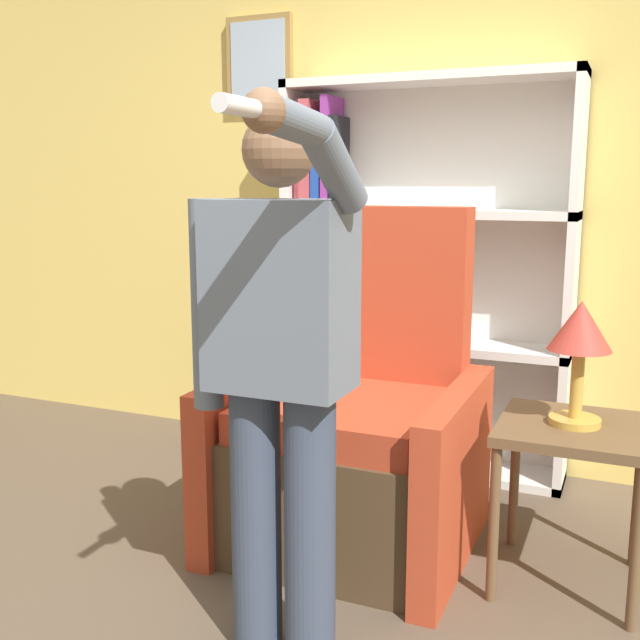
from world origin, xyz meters
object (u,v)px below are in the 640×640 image
armchair (355,440)px  person_standing (279,365)px  table_lamp (580,337)px  side_table (573,449)px  bookcase (393,279)px

armchair → person_standing: 0.96m
person_standing → table_lamp: size_ratio=3.70×
side_table → bookcase: bearing=136.4°
side_table → person_standing: bearing=-134.0°
bookcase → table_lamp: bookcase is taller
bookcase → armchair: bearing=-81.5°
armchair → person_standing: bearing=-84.9°
side_table → table_lamp: size_ratio=1.37×
side_table → table_lamp: (0.00, 0.00, 0.40)m
person_standing → armchair: bearing=95.1°
table_lamp → armchair: bearing=176.8°
bookcase → side_table: bearing=-43.6°
armchair → table_lamp: (0.82, -0.05, 0.49)m
bookcase → table_lamp: bearing=-43.6°
bookcase → table_lamp: size_ratio=4.41×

